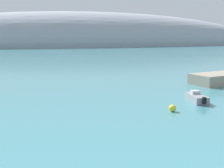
{
  "coord_description": "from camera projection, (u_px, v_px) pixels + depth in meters",
  "views": [
    {
      "loc": [
        -11.72,
        -10.73,
        8.28
      ],
      "look_at": [
        -1.42,
        22.74,
        2.3
      ],
      "focal_mm": 47.87,
      "sensor_mm": 36.0,
      "label": 1
    }
  ],
  "objects": [
    {
      "name": "mooring_buoy_yellow",
      "position": [
        173.0,
        108.0,
        31.79
      ],
      "size": [
        0.76,
        0.76,
        0.76
      ],
      "primitive_type": "sphere",
      "color": "yellow",
      "rests_on": "water"
    },
    {
      "name": "distant_ridge",
      "position": [
        86.0,
        46.0,
        194.15
      ],
      "size": [
        268.99,
        55.88,
        43.81
      ],
      "primitive_type": "ellipsoid",
      "color": "#999EA8",
      "rests_on": "ground"
    },
    {
      "name": "motorboat_grey_foreground",
      "position": [
        197.0,
        98.0,
        36.47
      ],
      "size": [
        2.32,
        4.61,
        1.26
      ],
      "rotation": [
        0.0,
        0.0,
        1.38
      ],
      "color": "gray",
      "rests_on": "water"
    }
  ]
}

